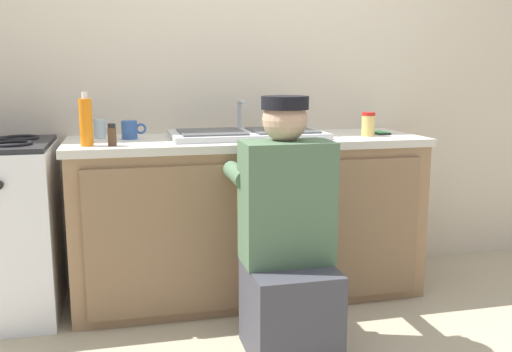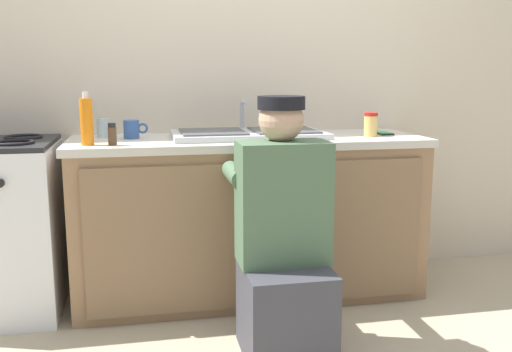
# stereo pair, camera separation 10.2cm
# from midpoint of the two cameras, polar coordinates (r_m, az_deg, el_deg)

# --- Properties ---
(ground_plane) EXTENTS (12.00, 12.00, 0.00)m
(ground_plane) POSITION_cam_midpoint_polar(r_m,az_deg,el_deg) (2.96, -0.55, -13.57)
(ground_plane) COLOR tan
(back_wall) EXTENTS (6.00, 0.10, 2.50)m
(back_wall) POSITION_cam_midpoint_polar(r_m,az_deg,el_deg) (3.34, -3.16, 11.18)
(back_wall) COLOR beige
(back_wall) RESTS_ON ground_plane
(counter_cabinet) EXTENTS (1.82, 0.62, 0.82)m
(counter_cabinet) POSITION_cam_midpoint_polar(r_m,az_deg,el_deg) (3.09, -1.78, -4.45)
(counter_cabinet) COLOR #997551
(counter_cabinet) RESTS_ON ground_plane
(countertop) EXTENTS (1.86, 0.62, 0.04)m
(countertop) POSITION_cam_midpoint_polar(r_m,az_deg,el_deg) (3.02, -1.87, 3.51)
(countertop) COLOR beige
(countertop) RESTS_ON counter_cabinet
(sink_double_basin) EXTENTS (0.80, 0.44, 0.19)m
(sink_double_basin) POSITION_cam_midpoint_polar(r_m,az_deg,el_deg) (3.02, -1.88, 4.25)
(sink_double_basin) COLOR silver
(sink_double_basin) RESTS_ON countertop
(plumber_person) EXTENTS (0.42, 0.61, 1.10)m
(plumber_person) POSITION_cam_midpoint_polar(r_m,az_deg,el_deg) (2.44, 1.98, -7.32)
(plumber_person) COLOR #3F3F47
(plumber_person) RESTS_ON ground_plane
(soap_bottle_orange) EXTENTS (0.06, 0.06, 0.25)m
(soap_bottle_orange) POSITION_cam_midpoint_polar(r_m,az_deg,el_deg) (2.78, -17.66, 5.19)
(soap_bottle_orange) COLOR orange
(soap_bottle_orange) RESTS_ON countertop
(cell_phone) EXTENTS (0.07, 0.14, 0.01)m
(cell_phone) POSITION_cam_midpoint_polar(r_m,az_deg,el_deg) (3.25, 11.41, 4.26)
(cell_phone) COLOR black
(cell_phone) RESTS_ON countertop
(spice_bottle_pepper) EXTENTS (0.04, 0.04, 0.10)m
(spice_bottle_pepper) POSITION_cam_midpoint_polar(r_m,az_deg,el_deg) (2.76, -15.24, 3.97)
(spice_bottle_pepper) COLOR #513823
(spice_bottle_pepper) RESTS_ON countertop
(condiment_jar) EXTENTS (0.07, 0.07, 0.13)m
(condiment_jar) POSITION_cam_midpoint_polar(r_m,az_deg,el_deg) (3.12, 10.23, 5.12)
(condiment_jar) COLOR #DBB760
(condiment_jar) RESTS_ON countertop
(coffee_mug) EXTENTS (0.13, 0.08, 0.09)m
(coffee_mug) POSITION_cam_midpoint_polar(r_m,az_deg,el_deg) (3.02, -13.43, 4.51)
(coffee_mug) COLOR #335699
(coffee_mug) RESTS_ON countertop
(water_glass) EXTENTS (0.06, 0.06, 0.10)m
(water_glass) POSITION_cam_midpoint_polar(r_m,az_deg,el_deg) (3.10, -16.26, 4.57)
(water_glass) COLOR #ADC6CC
(water_glass) RESTS_ON countertop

